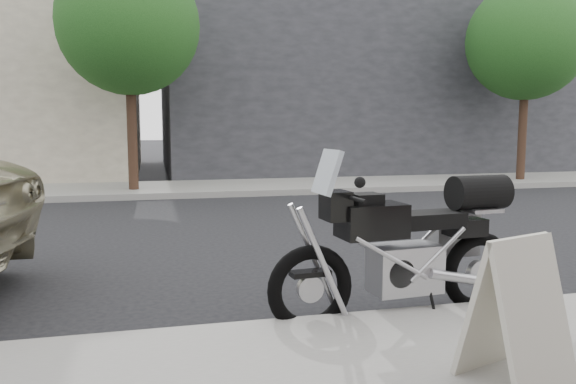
# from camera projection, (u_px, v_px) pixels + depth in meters

# --- Properties ---
(ground) EXTENTS (120.00, 120.00, 0.00)m
(ground) POSITION_uv_depth(u_px,v_px,m) (258.00, 238.00, 8.64)
(ground) COLOR black
(ground) RESTS_ON ground
(far_sidewalk) EXTENTS (44.00, 3.00, 0.15)m
(far_sidewalk) POSITION_uv_depth(u_px,v_px,m) (212.00, 188.00, 14.90)
(far_sidewalk) COLOR gray
(far_sidewalk) RESTS_ON ground
(far_building_dark) EXTENTS (16.00, 11.00, 7.00)m
(far_building_dark) POSITION_uv_depth(u_px,v_px,m) (364.00, 82.00, 22.90)
(far_building_dark) COLOR #28282D
(far_building_dark) RESTS_ON ground
(street_tree_left) EXTENTS (3.40, 3.40, 5.70)m
(street_tree_left) POSITION_uv_depth(u_px,v_px,m) (527.00, 41.00, 16.06)
(street_tree_left) COLOR #39251A
(street_tree_left) RESTS_ON far_sidewalk
(street_tree_mid) EXTENTS (3.40, 3.40, 5.70)m
(street_tree_mid) POSITION_uv_depth(u_px,v_px,m) (129.00, 24.00, 13.46)
(street_tree_mid) COLOR #39251A
(street_tree_mid) RESTS_ON far_sidewalk
(motorcycle) EXTENTS (2.43, 0.92, 1.54)m
(motorcycle) POSITION_uv_depth(u_px,v_px,m) (414.00, 246.00, 5.00)
(motorcycle) COLOR black
(motorcycle) RESTS_ON ground
(sandwich_sign) EXTENTS (0.70, 0.67, 0.91)m
(sandwich_sign) POSITION_uv_depth(u_px,v_px,m) (517.00, 309.00, 3.46)
(sandwich_sign) COLOR beige
(sandwich_sign) RESTS_ON near_sidewalk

